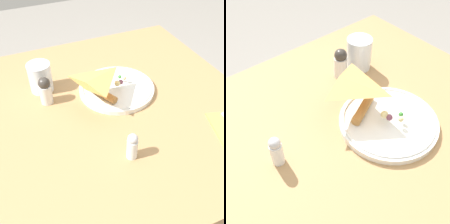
# 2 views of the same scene
# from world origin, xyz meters

# --- Properties ---
(ground_plane) EXTENTS (6.00, 6.00, 0.00)m
(ground_plane) POSITION_xyz_m (0.00, 0.00, 0.00)
(ground_plane) COLOR gray
(dining_table) EXTENTS (0.91, 0.85, 0.76)m
(dining_table) POSITION_xyz_m (0.00, 0.00, 0.64)
(dining_table) COLOR #A87F51
(dining_table) RESTS_ON ground_plane
(plate_pizza) EXTENTS (0.26, 0.26, 0.05)m
(plate_pizza) POSITION_xyz_m (0.06, -0.02, 0.78)
(plate_pizza) COLOR white
(plate_pizza) RESTS_ON dining_table
(milk_glass) EXTENTS (0.08, 0.08, 0.10)m
(milk_glass) POSITION_xyz_m (0.17, 0.21, 0.81)
(milk_glass) COLOR white
(milk_glass) RESTS_ON dining_table
(salt_shaker) EXTENTS (0.03, 0.03, 0.08)m
(salt_shaker) POSITION_xyz_m (-0.22, 0.06, 0.80)
(salt_shaker) COLOR white
(salt_shaker) RESTS_ON dining_table
(pepper_shaker) EXTENTS (0.04, 0.04, 0.09)m
(pepper_shaker) POSITION_xyz_m (0.10, 0.21, 0.81)
(pepper_shaker) COLOR silver
(pepper_shaker) RESTS_ON dining_table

